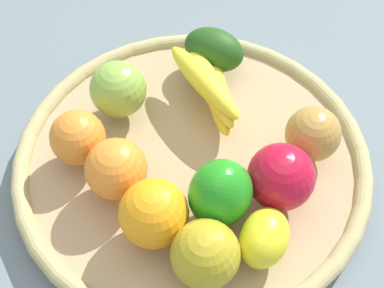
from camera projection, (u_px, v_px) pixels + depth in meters
ground_plane at (192, 170)px, 0.74m from camera, size 2.40×2.40×0.00m
basket at (192, 162)px, 0.72m from camera, size 0.46×0.46×0.04m
orange_1 at (154, 214)px, 0.61m from camera, size 0.09×0.09×0.08m
banana_bunch at (211, 86)px, 0.74m from camera, size 0.08×0.16×0.06m
orange_2 at (116, 169)px, 0.65m from camera, size 0.09×0.09×0.07m
orange_0 at (78, 137)px, 0.68m from camera, size 0.10×0.10×0.07m
apple_1 at (118, 89)px, 0.72m from camera, size 0.10×0.10×0.08m
apple_3 at (205, 254)px, 0.58m from camera, size 0.09×0.09×0.08m
apple_0 at (281, 177)px, 0.64m from camera, size 0.09×0.09×0.08m
lemon_0 at (264, 238)px, 0.61m from camera, size 0.09×0.09×0.05m
apple_2 at (313, 134)px, 0.68m from camera, size 0.07×0.07×0.07m
avocado at (214, 50)px, 0.78m from camera, size 0.11×0.10×0.06m
bell_pepper at (220, 193)px, 0.62m from camera, size 0.10×0.10×0.09m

